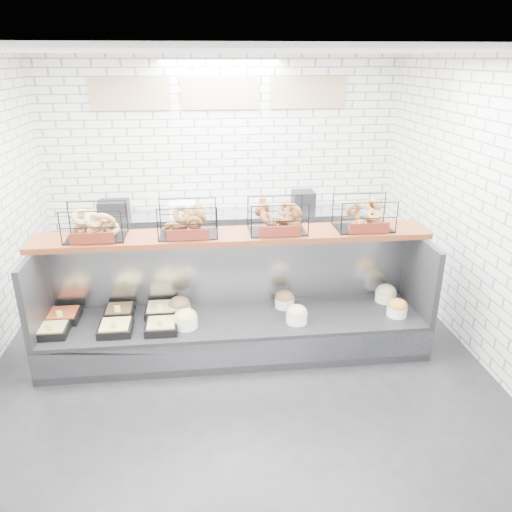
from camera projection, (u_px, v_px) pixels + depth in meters
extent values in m
plane|color=black|center=(239.00, 365.00, 5.15)|extent=(5.50, 5.50, 0.00)
cube|color=white|center=(222.00, 166.00, 7.13)|extent=(5.00, 0.02, 3.00)
cube|color=white|center=(493.00, 218.00, 4.85)|extent=(0.02, 5.50, 3.00)
cube|color=white|center=(234.00, 51.00, 4.03)|extent=(5.00, 5.50, 0.02)
cube|color=#C9AC8C|center=(130.00, 94.00, 6.61)|extent=(1.05, 0.03, 0.42)
cube|color=#C9AC8C|center=(221.00, 93.00, 6.73)|extent=(1.05, 0.03, 0.42)
cube|color=#C9AC8C|center=(308.00, 93.00, 6.85)|extent=(1.05, 0.03, 0.42)
cube|color=black|center=(236.00, 333.00, 5.35)|extent=(4.00, 0.90, 0.40)
cube|color=#93969B|center=(240.00, 354.00, 4.94)|extent=(4.00, 0.03, 0.28)
cube|color=#93969B|center=(233.00, 267.00, 5.51)|extent=(4.00, 0.08, 0.80)
cube|color=black|center=(37.00, 292.00, 4.93)|extent=(0.06, 0.90, 0.80)
cube|color=black|center=(419.00, 274.00, 5.33)|extent=(0.06, 0.90, 0.80)
cube|color=black|center=(53.00, 331.00, 4.92)|extent=(0.29, 0.29, 0.08)
cube|color=tan|center=(53.00, 328.00, 4.91)|extent=(0.24, 0.24, 0.04)
cube|color=#FAFA57|center=(49.00, 328.00, 4.80)|extent=(0.06, 0.01, 0.08)
cube|color=black|center=(64.00, 316.00, 5.20)|extent=(0.33, 0.33, 0.08)
cube|color=#C54F29|center=(63.00, 313.00, 5.19)|extent=(0.28, 0.28, 0.04)
cube|color=#FAFA57|center=(60.00, 314.00, 5.06)|extent=(0.06, 0.01, 0.08)
cube|color=black|center=(116.00, 328.00, 4.97)|extent=(0.33, 0.33, 0.08)
cube|color=#D7CD6E|center=(115.00, 325.00, 4.96)|extent=(0.28, 0.28, 0.04)
cube|color=#FAFA57|center=(113.00, 326.00, 4.83)|extent=(0.06, 0.01, 0.08)
cube|color=black|center=(120.00, 312.00, 5.29)|extent=(0.30, 0.30, 0.08)
cube|color=brown|center=(119.00, 309.00, 5.28)|extent=(0.25, 0.25, 0.04)
cube|color=#FAFA57|center=(117.00, 309.00, 5.16)|extent=(0.06, 0.01, 0.08)
cube|color=black|center=(161.00, 327.00, 5.00)|extent=(0.32, 0.32, 0.08)
cube|color=tan|center=(161.00, 324.00, 4.99)|extent=(0.27, 0.27, 0.04)
cube|color=#FAFA57|center=(160.00, 324.00, 4.87)|extent=(0.06, 0.01, 0.08)
cube|color=black|center=(161.00, 310.00, 5.33)|extent=(0.33, 0.33, 0.08)
cube|color=#DDC488|center=(161.00, 307.00, 5.31)|extent=(0.28, 0.28, 0.04)
cube|color=#FAFA57|center=(160.00, 308.00, 5.19)|extent=(0.06, 0.01, 0.08)
cylinder|color=white|center=(186.00, 322.00, 5.06)|extent=(0.24, 0.24, 0.11)
ellipsoid|color=#D6C06D|center=(186.00, 317.00, 5.04)|extent=(0.23, 0.23, 0.16)
cylinder|color=white|center=(180.00, 309.00, 5.32)|extent=(0.23, 0.23, 0.11)
ellipsoid|color=brown|center=(180.00, 304.00, 5.30)|extent=(0.23, 0.23, 0.16)
cylinder|color=white|center=(297.00, 317.00, 5.15)|extent=(0.22, 0.22, 0.11)
ellipsoid|color=tan|center=(297.00, 312.00, 5.13)|extent=(0.22, 0.22, 0.15)
cylinder|color=white|center=(284.00, 302.00, 5.47)|extent=(0.21, 0.21, 0.11)
ellipsoid|color=brown|center=(285.00, 297.00, 5.45)|extent=(0.21, 0.21, 0.15)
cylinder|color=white|center=(397.00, 311.00, 5.29)|extent=(0.21, 0.21, 0.11)
ellipsoid|color=#C17B28|center=(397.00, 306.00, 5.26)|extent=(0.21, 0.21, 0.15)
cylinder|color=white|center=(385.00, 296.00, 5.60)|extent=(0.23, 0.23, 0.11)
ellipsoid|color=tan|center=(386.00, 291.00, 5.58)|extent=(0.23, 0.23, 0.16)
cube|color=#4F2110|center=(233.00, 236.00, 5.17)|extent=(4.10, 0.50, 0.06)
cube|color=black|center=(95.00, 222.00, 4.96)|extent=(0.60, 0.38, 0.34)
cube|color=#54190F|center=(92.00, 238.00, 4.81)|extent=(0.42, 0.02, 0.11)
cube|color=black|center=(188.00, 219.00, 5.05)|extent=(0.60, 0.38, 0.34)
cube|color=#54190F|center=(188.00, 235.00, 4.90)|extent=(0.42, 0.02, 0.11)
cube|color=black|center=(277.00, 216.00, 5.14)|extent=(0.60, 0.38, 0.34)
cube|color=#54190F|center=(280.00, 232.00, 4.99)|extent=(0.42, 0.02, 0.11)
cube|color=black|center=(364.00, 213.00, 5.24)|extent=(0.60, 0.38, 0.34)
cube|color=#54190F|center=(369.00, 228.00, 5.09)|extent=(0.42, 0.02, 0.11)
cube|color=#93969B|center=(225.00, 243.00, 7.22)|extent=(4.00, 0.60, 0.90)
cube|color=black|center=(114.00, 209.00, 6.82)|extent=(0.40, 0.30, 0.24)
cube|color=silver|center=(182.00, 209.00, 6.94)|extent=(0.35, 0.28, 0.18)
cylinder|color=#B82E31|center=(262.00, 206.00, 7.02)|extent=(0.09, 0.09, 0.22)
cube|color=black|center=(303.00, 202.00, 7.06)|extent=(0.30, 0.30, 0.30)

